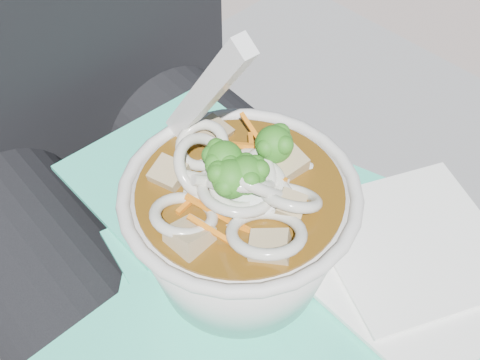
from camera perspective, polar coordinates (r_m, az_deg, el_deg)
stone_ledge at (r=0.88m, az=-6.68°, el=-14.94°), size 1.04×0.58×0.43m
lap at (r=0.56m, az=-0.35°, el=-12.05°), size 0.33×0.48×0.14m
person_body at (r=0.58m, az=-6.13°, el=-4.40°), size 0.34×0.94×0.98m
plastic_bag at (r=0.49m, az=3.56°, el=-8.34°), size 0.36×0.37×0.02m
napkins at (r=0.50m, az=14.75°, el=-7.09°), size 0.17×0.17×0.01m
udon_bowl at (r=0.44m, az=-0.02°, el=-3.47°), size 0.16×0.16×0.20m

